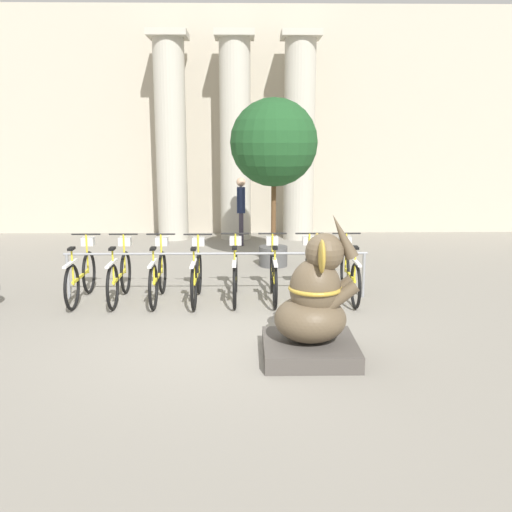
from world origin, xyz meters
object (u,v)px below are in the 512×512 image
at_px(bicycle_4, 235,274).
at_px(bicycle_6, 312,274).
at_px(bicycle_0, 81,275).
at_px(bicycle_7, 350,274).
at_px(bicycle_1, 120,275).
at_px(bicycle_2, 158,275).
at_px(person_pedestrian, 241,205).
at_px(bicycle_3, 197,275).
at_px(potted_tree, 274,146).
at_px(bicycle_5, 273,274).
at_px(elephant_statue, 314,310).

xyz_separation_m(bicycle_4, bicycle_6, (1.25, -0.00, 0.00)).
bearing_deg(bicycle_0, bicycle_7, 0.17).
bearing_deg(bicycle_6, bicycle_4, 179.81).
bearing_deg(bicycle_6, bicycle_1, -179.56).
height_order(bicycle_2, person_pedestrian, person_pedestrian).
distance_m(bicycle_0, bicycle_3, 1.88).
bearing_deg(potted_tree, bicycle_5, -92.66).
xyz_separation_m(bicycle_5, elephant_statue, (0.36, -2.53, 0.18)).
distance_m(bicycle_0, elephant_statue, 4.30).
height_order(bicycle_3, bicycle_7, same).
bearing_deg(bicycle_5, bicycle_7, -0.29).
relative_size(bicycle_3, bicycle_4, 1.00).
bearing_deg(bicycle_1, potted_tree, 43.75).
relative_size(bicycle_0, bicycle_1, 1.00).
bearing_deg(bicycle_7, elephant_statue, -109.41).
bearing_deg(potted_tree, bicycle_6, -78.38).
bearing_deg(bicycle_2, bicycle_1, 179.44).
bearing_deg(bicycle_7, potted_tree, 114.56).
relative_size(bicycle_1, bicycle_2, 1.00).
height_order(elephant_statue, person_pedestrian, elephant_statue).
xyz_separation_m(bicycle_1, bicycle_2, (0.63, -0.01, 0.00)).
bearing_deg(bicycle_5, bicycle_3, -177.11).
distance_m(bicycle_5, bicycle_6, 0.63).
height_order(bicycle_1, bicycle_4, same).
bearing_deg(bicycle_5, bicycle_2, -179.01).
bearing_deg(bicycle_1, bicycle_7, 0.30).
xyz_separation_m(bicycle_3, bicycle_7, (2.50, 0.06, 0.00)).
bearing_deg(bicycle_1, elephant_statue, -41.16).
bearing_deg(bicycle_3, bicycle_5, 2.89).
relative_size(bicycle_1, bicycle_6, 1.00).
xyz_separation_m(bicycle_3, bicycle_6, (1.88, 0.06, 0.00)).
bearing_deg(person_pedestrian, bicycle_5, -83.26).
distance_m(bicycle_6, bicycle_7, 0.63).
bearing_deg(bicycle_2, bicycle_0, 179.41).
height_order(bicycle_5, elephant_statue, elephant_statue).
relative_size(bicycle_4, elephant_statue, 0.95).
xyz_separation_m(bicycle_2, bicycle_5, (1.88, 0.03, 0.00)).
height_order(bicycle_0, elephant_statue, elephant_statue).
xyz_separation_m(bicycle_0, potted_tree, (3.24, 2.50, 2.03)).
bearing_deg(bicycle_2, bicycle_3, -2.83).
bearing_deg(person_pedestrian, bicycle_0, -118.08).
relative_size(bicycle_3, bicycle_5, 1.00).
xyz_separation_m(bicycle_7, elephant_statue, (-0.89, -2.52, 0.18)).
bearing_deg(bicycle_6, potted_tree, 101.62).
relative_size(bicycle_5, bicycle_7, 1.00).
relative_size(elephant_statue, potted_tree, 0.53).
bearing_deg(bicycle_2, potted_tree, 51.58).
height_order(bicycle_0, bicycle_3, same).
relative_size(bicycle_6, person_pedestrian, 1.02).
bearing_deg(bicycle_0, bicycle_4, 0.49).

